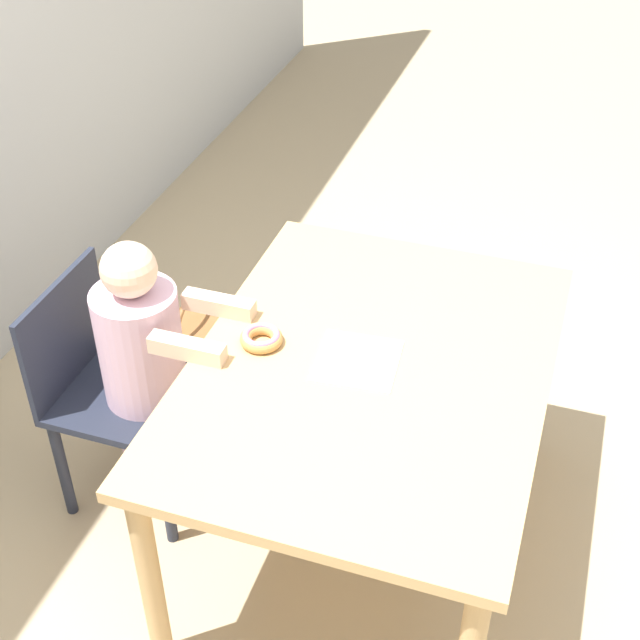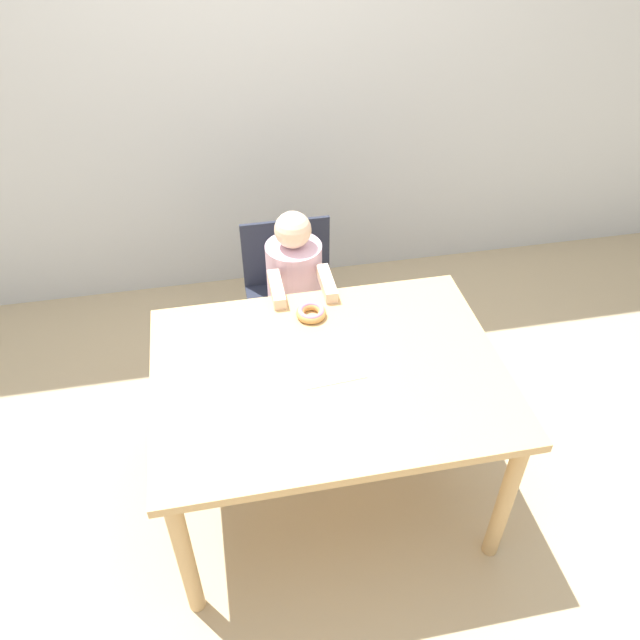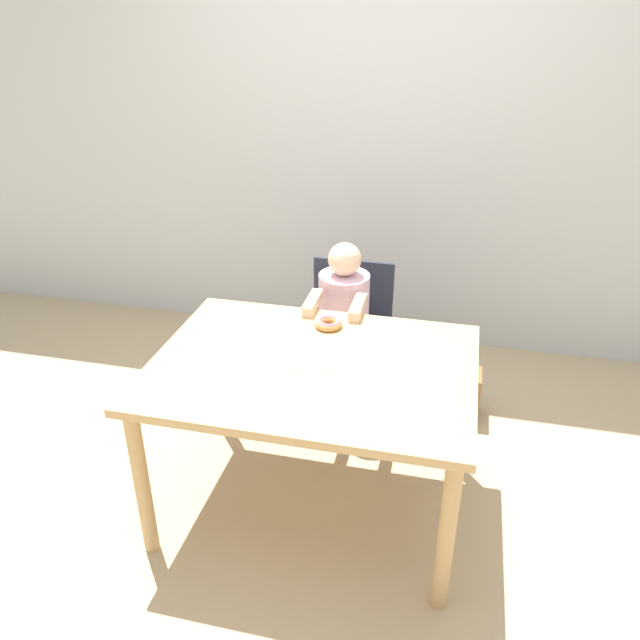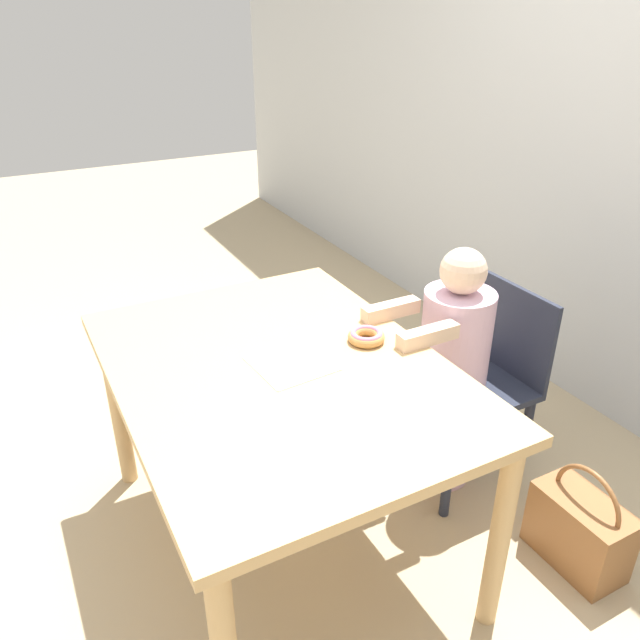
{
  "view_description": "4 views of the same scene",
  "coord_description": "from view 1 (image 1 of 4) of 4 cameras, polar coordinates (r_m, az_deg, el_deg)",
  "views": [
    {
      "loc": [
        -1.78,
        -0.45,
        2.25
      ],
      "look_at": [
        -0.0,
        0.14,
        0.83
      ],
      "focal_mm": 50.0,
      "sensor_mm": 36.0,
      "label": 1
    },
    {
      "loc": [
        -0.34,
        -1.56,
        2.29
      ],
      "look_at": [
        -0.0,
        0.14,
        0.83
      ],
      "focal_mm": 35.0,
      "sensor_mm": 36.0,
      "label": 2
    },
    {
      "loc": [
        0.51,
        -2.03,
        1.98
      ],
      "look_at": [
        -0.0,
        0.14,
        0.83
      ],
      "focal_mm": 35.0,
      "sensor_mm": 36.0,
      "label": 3
    },
    {
      "loc": [
        1.47,
        -0.65,
        1.69
      ],
      "look_at": [
        -0.0,
        0.14,
        0.83
      ],
      "focal_mm": 35.0,
      "sensor_mm": 36.0,
      "label": 4
    }
  ],
  "objects": [
    {
      "name": "napkin",
      "position": [
        2.4,
        2.4,
        -2.58
      ],
      "size": [
        0.24,
        0.24,
        0.0
      ],
      "color": "white",
      "rests_on": "dining_table"
    },
    {
      "name": "child_figure",
      "position": [
        2.75,
        -11.0,
        -3.81
      ],
      "size": [
        0.26,
        0.45,
        0.96
      ],
      "color": "silver",
      "rests_on": "ground_plane"
    },
    {
      "name": "ground_plane",
      "position": [
        2.9,
        2.75,
        -13.69
      ],
      "size": [
        12.0,
        12.0,
        0.0
      ],
      "primitive_type": "plane",
      "color": "tan"
    },
    {
      "name": "handbag",
      "position": [
        3.38,
        -8.04,
        -1.89
      ],
      "size": [
        0.32,
        0.17,
        0.38
      ],
      "color": "brown",
      "rests_on": "ground_plane"
    },
    {
      "name": "chair",
      "position": [
        2.84,
        -12.95,
        -4.2
      ],
      "size": [
        0.43,
        0.43,
        0.77
      ],
      "color": "#232838",
      "rests_on": "ground_plane"
    },
    {
      "name": "dining_table",
      "position": [
        2.45,
        3.17,
        -4.4
      ],
      "size": [
        1.27,
        0.94,
        0.71
      ],
      "color": "tan",
      "rests_on": "ground_plane"
    },
    {
      "name": "donut",
      "position": [
        2.45,
        -3.78,
        -1.14
      ],
      "size": [
        0.12,
        0.12,
        0.04
      ],
      "color": "tan",
      "rests_on": "dining_table"
    }
  ]
}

